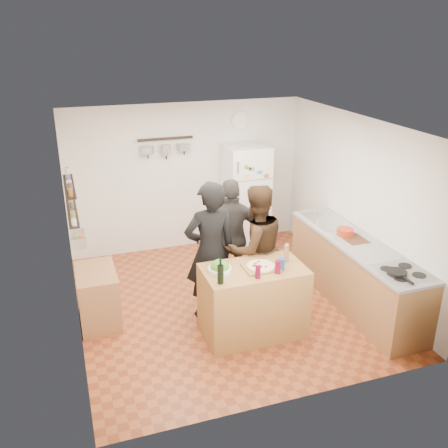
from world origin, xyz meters
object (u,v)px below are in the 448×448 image
object	(u,v)px
person_left	(210,251)
counter_run	(355,273)
wine_bottle	(220,274)
pepper_mill	(286,254)
side_table	(98,296)
prep_island	(253,301)
skillet	(397,273)
fridge	(246,197)
person_center	(255,249)
person_back	(232,238)
salt_canister	(281,264)
red_bowl	(345,232)
salad_bowl	(220,270)
wall_clock	(240,121)

from	to	relation	value
person_left	counter_run	xyz separation A→B (m)	(2.00, -0.31, -0.49)
wine_bottle	person_left	distance (m)	0.81
pepper_mill	side_table	bearing A→B (deg)	159.45
counter_run	side_table	xyz separation A→B (m)	(-3.44, 0.63, -0.09)
prep_island	skillet	xyz separation A→B (m)	(1.53, -0.70, 0.49)
person_left	pepper_mill	bearing A→B (deg)	144.78
fridge	side_table	xyz separation A→B (m)	(-2.69, -1.67, -0.54)
counter_run	person_center	bearing A→B (deg)	167.64
pepper_mill	person_back	size ratio (longest dim) A/B	0.11
person_back	side_table	bearing A→B (deg)	15.63
skillet	salt_canister	bearing A→B (deg)	154.69
person_center	red_bowl	distance (m)	1.33
salad_bowl	person_center	world-z (taller)	person_center
salad_bowl	person_center	distance (m)	0.85
counter_run	skillet	bearing A→B (deg)	-95.89
prep_island	red_bowl	xyz separation A→B (m)	(1.58, 0.53, 0.51)
salad_bowl	pepper_mill	xyz separation A→B (m)	(0.87, 0.00, 0.07)
person_left	person_back	world-z (taller)	person_left
person_back	salt_canister	bearing A→B (deg)	109.42
person_left	red_bowl	world-z (taller)	person_left
salad_bowl	person_center	bearing A→B (deg)	38.00
prep_island	side_table	bearing A→B (deg)	153.64
person_left	side_table	xyz separation A→B (m)	(-1.44, 0.32, -0.58)
person_left	side_table	world-z (taller)	person_left
pepper_mill	counter_run	size ratio (longest dim) A/B	0.07
side_table	salad_bowl	bearing A→B (deg)	-31.34
pepper_mill	fridge	bearing A→B (deg)	80.37
person_left	wine_bottle	bearing A→B (deg)	78.37
person_center	pepper_mill	bearing A→B (deg)	104.13
wine_bottle	fridge	size ratio (longest dim) A/B	0.12
prep_island	person_back	distance (m)	1.16
side_table	salt_canister	bearing A→B (deg)	-25.73
skillet	red_bowl	distance (m)	1.23
fridge	side_table	size ratio (longest dim) A/B	2.25
prep_island	counter_run	world-z (taller)	prep_island
prep_island	salad_bowl	bearing A→B (deg)	173.21
skillet	person_center	bearing A→B (deg)	135.17
wine_bottle	person_left	bearing A→B (deg)	81.12
wine_bottle	salt_canister	size ratio (longest dim) A/B	1.56
salt_canister	side_table	distance (m)	2.42
counter_run	skillet	size ratio (longest dim) A/B	11.33
person_center	skillet	bearing A→B (deg)	128.11
wall_clock	fridge	bearing A→B (deg)	-90.00
wine_bottle	red_bowl	size ratio (longest dim) A/B	0.99
person_left	salt_canister	bearing A→B (deg)	131.43
wine_bottle	skillet	bearing A→B (deg)	-13.33
wall_clock	salad_bowl	bearing A→B (deg)	-114.48
wine_bottle	counter_run	xyz separation A→B (m)	(2.13, 0.49, -0.57)
wine_bottle	side_table	size ratio (longest dim) A/B	0.28
person_center	counter_run	size ratio (longest dim) A/B	0.67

